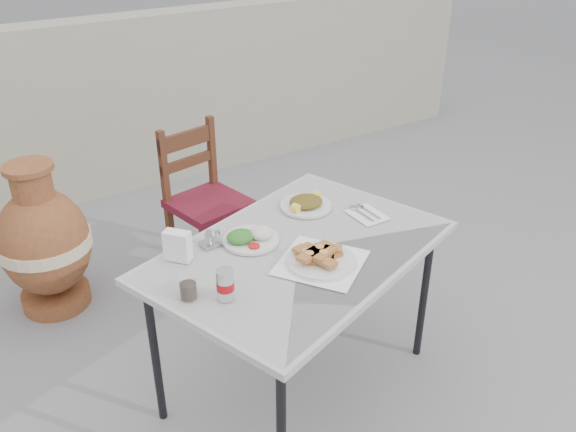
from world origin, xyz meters
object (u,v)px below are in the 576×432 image
cafe_table (299,258)px  chair (205,199)px  condiment_caddy (211,240)px  pide_plate (321,257)px  salad_rice_plate (250,237)px  cola_glass (188,287)px  terracotta_urn (45,243)px  salad_chopped_plate (306,203)px  soda_can (225,284)px  napkin_holder (178,246)px

cafe_table → chair: chair is taller
condiment_caddy → chair: bearing=67.6°
pide_plate → salad_rice_plate: size_ratio=1.85×
salad_rice_plate → cola_glass: cola_glass is taller
salad_rice_plate → cola_glass: 0.42m
cafe_table → condiment_caddy: condiment_caddy is taller
chair → terracotta_urn: size_ratio=1.05×
chair → salad_chopped_plate: bearing=-92.3°
chair → terracotta_urn: chair is taller
cafe_table → salad_rice_plate: size_ratio=6.02×
salad_chopped_plate → condiment_caddy: 0.50m
salad_rice_plate → pide_plate: bearing=-61.7°
cola_glass → terracotta_urn: 1.33m
salad_chopped_plate → condiment_caddy: (-0.49, -0.06, 0.00)m
cafe_table → terracotta_urn: terracotta_urn is taller
soda_can → cola_glass: bearing=146.2°
cola_glass → napkin_holder: bearing=74.6°
pide_plate → terracotta_urn: 1.56m
pide_plate → salad_chopped_plate: pide_plate is taller
salad_rice_plate → condiment_caddy: bearing=156.8°
napkin_holder → terracotta_urn: napkin_holder is taller
napkin_holder → salad_rice_plate: bearing=-46.4°
salad_rice_plate → chair: 0.99m
cafe_table → salad_chopped_plate: size_ratio=5.99×
chair → cola_glass: bearing=-128.6°
cafe_table → napkin_holder: (-0.43, 0.17, 0.11)m
cafe_table → chair: (0.07, 1.07, -0.22)m
soda_can → chair: size_ratio=0.13×
pide_plate → soda_can: (-0.40, -0.01, 0.03)m
salad_rice_plate → napkin_holder: size_ratio=1.90×
pide_plate → terracotta_urn: (-0.77, 1.31, -0.37)m
soda_can → condiment_caddy: 0.36m
soda_can → chair: bearing=68.9°
cafe_table → salad_chopped_plate: (0.21, 0.27, 0.07)m
pide_plate → terracotta_urn: terracotta_urn is taller
salad_chopped_plate → soda_can: bearing=-145.8°
condiment_caddy → terracotta_urn: (-0.48, 0.97, -0.36)m
salad_rice_plate → salad_chopped_plate: size_ratio=0.99×
salad_rice_plate → terracotta_urn: terracotta_urn is taller
pide_plate → cola_glass: size_ratio=4.51×
pide_plate → cola_glass: bearing=172.8°
pide_plate → condiment_caddy: (-0.29, 0.34, -0.01)m
salad_rice_plate → napkin_holder: 0.30m
salad_chopped_plate → soda_can: 0.73m
salad_chopped_plate → cola_glass: cola_glass is taller
pide_plate → salad_chopped_plate: (0.20, 0.40, -0.01)m
salad_rice_plate → terracotta_urn: size_ratio=0.28×
pide_plate → napkin_holder: 0.54m
salad_chopped_plate → cola_glass: 0.79m
napkin_holder → condiment_caddy: (0.15, 0.03, -0.04)m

